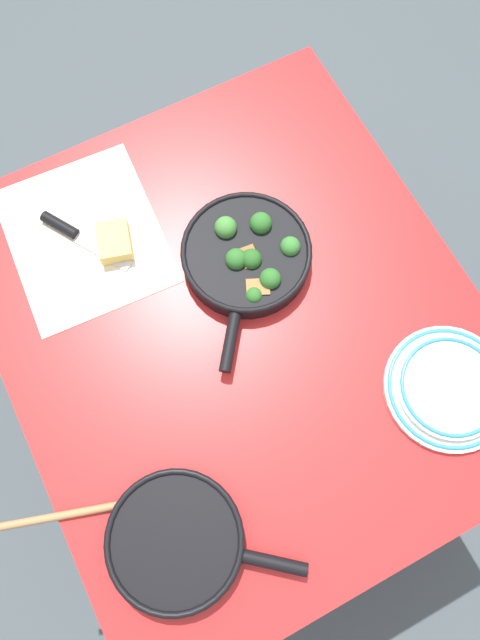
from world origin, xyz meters
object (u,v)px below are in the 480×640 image
(skillet_eggs, at_px, (177,541))
(grater_knife, at_px, (74,233))
(skillet_broccoli, at_px, (247,255))
(cheese_block, at_px, (115,242))
(wooden_spoon, at_px, (106,508))
(dinner_plate_stack, at_px, (449,387))

(skillet_eggs, height_order, grater_knife, skillet_eggs)
(skillet_broccoli, distance_m, grater_knife, 0.37)
(skillet_eggs, height_order, cheese_block, skillet_eggs)
(wooden_spoon, relative_size, dinner_plate_stack, 1.54)
(dinner_plate_stack, bearing_deg, wooden_spoon, -98.60)
(wooden_spoon, height_order, dinner_plate_stack, dinner_plate_stack)
(wooden_spoon, height_order, grater_knife, grater_knife)
(skillet_broccoli, height_order, skillet_eggs, skillet_broccoli)
(skillet_eggs, relative_size, cheese_block, 3.16)
(grater_knife, xyz_separation_m, cheese_block, (0.06, 0.07, 0.01))
(cheese_block, bearing_deg, dinner_plate_stack, 37.94)
(skillet_eggs, bearing_deg, grater_knife, 123.47)
(grater_knife, distance_m, cheese_block, 0.09)
(skillet_eggs, distance_m, grater_knife, 0.66)
(skillet_eggs, distance_m, wooden_spoon, 0.15)
(skillet_broccoli, bearing_deg, grater_knife, -89.51)
(cheese_block, relative_size, dinner_plate_stack, 0.40)
(skillet_broccoli, bearing_deg, wooden_spoon, -18.14)
(skillet_broccoli, distance_m, skillet_eggs, 0.56)
(wooden_spoon, bearing_deg, skillet_broccoli, 52.19)
(skillet_broccoli, distance_m, cheese_block, 0.28)
(grater_knife, relative_size, dinner_plate_stack, 0.80)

